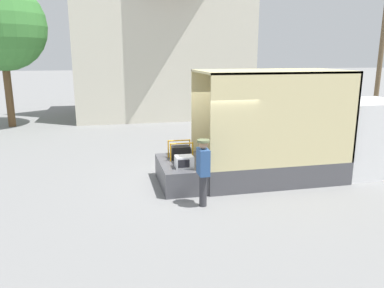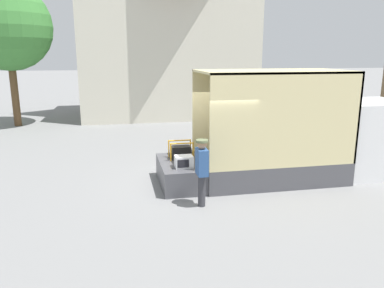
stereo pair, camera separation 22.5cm
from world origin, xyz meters
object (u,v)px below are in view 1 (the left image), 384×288
Objects in this scene: box_truck at (322,143)px; utility_pole at (383,37)px; street_tree at (1,27)px; microwave at (184,162)px; worker_person at (203,166)px; portable_generator at (181,152)px.

utility_pole is at bearing 45.66° from box_truck.
utility_pole is 1.26× the size of street_tree.
microwave is at bearing -143.54° from utility_pole.
box_truck reaches higher than microwave.
box_truck is at bearing 21.51° from worker_person.
portable_generator is 1.98m from worker_person.
street_tree is at bearing 123.93° from portable_generator.
worker_person is at bearing -140.22° from utility_pole.
utility_pole is (13.71, 11.41, 3.58)m from worker_person.
utility_pole reaches higher than street_tree.
utility_pole reaches higher than microwave.
box_truck is 9.36× the size of portable_generator.
utility_pole is at bearing 36.46° from microwave.
utility_pole is (9.55, 9.77, 3.61)m from box_truck.
portable_generator is at bearing -145.74° from utility_pole.
box_truck is 0.90× the size of street_tree.
box_truck reaches higher than portable_generator.
utility_pole is at bearing 34.26° from portable_generator.
box_truck is 14.14m from utility_pole.
portable_generator is (0.09, 0.86, 0.04)m from microwave.
box_truck is at bearing 6.87° from microwave.
street_tree reaches higher than microwave.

